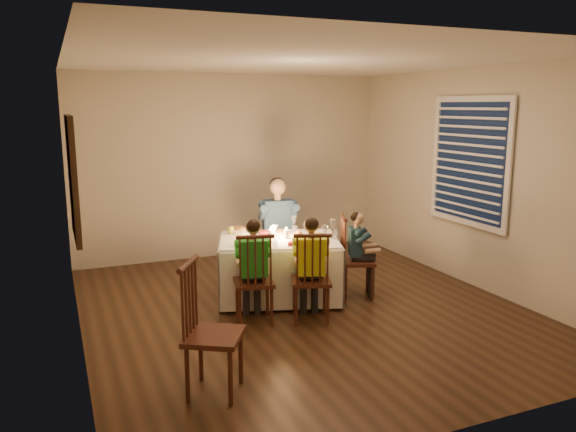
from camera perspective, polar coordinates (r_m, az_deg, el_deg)
name	(u,v)px	position (r m, az deg, el deg)	size (l,w,h in m)	color
ground	(303,309)	(6.14, 1.58, -9.42)	(5.00, 5.00, 0.00)	black
wall_left	(72,205)	(5.30, -21.08, 1.08)	(0.02, 5.00, 2.60)	beige
wall_right	(476,179)	(7.04, 18.59, 3.58)	(0.02, 5.00, 2.60)	beige
wall_back	(232,166)	(8.13, -5.70, 5.06)	(4.50, 0.02, 2.60)	beige
ceiling	(305,60)	(5.76, 1.72, 15.55)	(5.00, 5.00, 0.00)	white
dining_table	(279,256)	(6.33, -0.93, -4.07)	(1.57, 1.34, 0.66)	white
chair_adult	(278,278)	(7.17, -1.01, -6.36)	(0.39, 0.37, 0.95)	#3D1C10
chair_near_left	(254,322)	(5.81, -3.45, -10.67)	(0.39, 0.37, 0.95)	#3D1C10
chair_near_right	(311,320)	(5.85, 2.30, -10.50)	(0.39, 0.37, 0.95)	#3D1C10
chair_end	(356,296)	(6.58, 6.96, -8.08)	(0.39, 0.37, 0.95)	#3D1C10
chair_extra	(216,392)	(4.54, -7.36, -17.33)	(0.43, 0.41, 1.04)	#3D1C10
adult	(278,278)	(7.17, -1.01, -6.36)	(0.48, 0.44, 1.28)	#2E4E74
child_green	(254,322)	(5.81, -3.45, -10.67)	(0.35, 0.32, 1.07)	green
child_yellow	(311,320)	(5.85, 2.30, -10.50)	(0.36, 0.33, 1.08)	yellow
child_teal	(356,296)	(6.58, 6.96, -8.08)	(0.31, 0.28, 0.99)	#19323E
setting_adult	(280,232)	(6.54, -0.86, -1.67)	(0.26, 0.26, 0.02)	white
setting_green	(259,244)	(6.02, -3.00, -2.82)	(0.26, 0.26, 0.02)	white
setting_yellow	(310,244)	(6.02, 2.23, -2.83)	(0.26, 0.26, 0.02)	white
setting_teal	(318,236)	(6.35, 3.09, -2.08)	(0.26, 0.26, 0.02)	white
candle_left	(271,234)	(6.27, -1.77, -1.88)	(0.06, 0.06, 0.10)	white
candle_right	(286,234)	(6.28, -0.17, -1.85)	(0.06, 0.06, 0.10)	white
squash	(231,230)	(6.53, -5.83, -1.44)	(0.09, 0.09, 0.09)	#EAF03F
orange_fruit	(299,234)	(6.34, 1.08, -1.82)	(0.08, 0.08, 0.08)	orange
serving_bowl	(239,231)	(6.57, -5.04, -1.52)	(0.21, 0.21, 0.05)	white
wall_mirror	(73,178)	(5.57, -21.00, 3.63)	(0.06, 0.95, 1.15)	black
window_blinds	(469,162)	(7.07, 17.88, 5.28)	(0.07, 1.34, 1.54)	black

